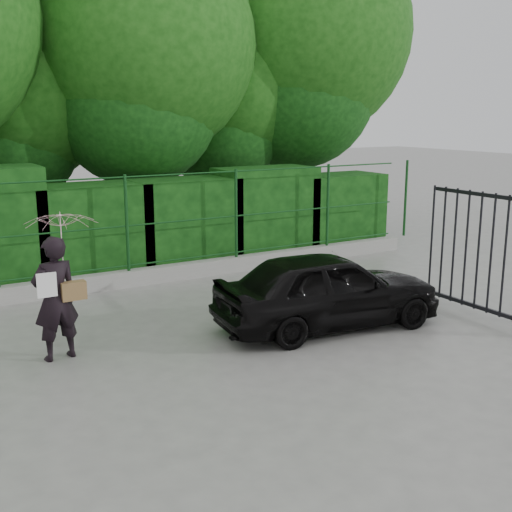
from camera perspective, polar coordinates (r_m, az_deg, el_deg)
ground at (r=8.23m, az=-3.11°, el=-10.22°), size 80.00×80.00×0.00m
kerb at (r=12.16m, az=-12.98°, el=-2.19°), size 14.00×0.25×0.30m
fence at (r=12.00m, az=-12.22°, el=2.79°), size 14.13×0.06×1.80m
hedge at (r=12.83m, az=-15.85°, el=2.40°), size 14.20×1.20×2.28m
trees at (r=15.26m, az=-13.48°, el=17.67°), size 17.10×6.15×8.08m
woman at (r=8.70m, az=-17.02°, el=-0.60°), size 0.94×0.95×1.96m
car at (r=9.73m, az=6.41°, el=-2.95°), size 3.61×1.76×1.19m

